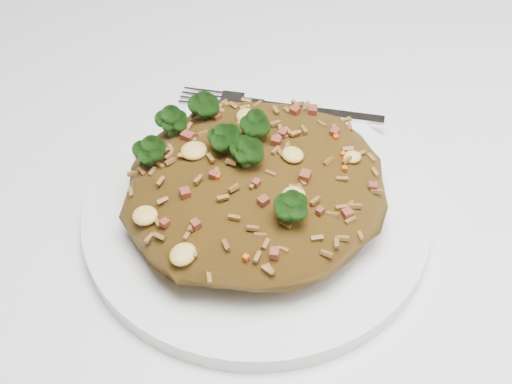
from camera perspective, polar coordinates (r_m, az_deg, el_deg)
dining_table at (r=0.61m, az=-4.24°, el=-4.14°), size 1.20×0.80×0.75m
plate at (r=0.50m, az=0.00°, el=-1.71°), size 0.24×0.24×0.01m
fried_rice at (r=0.47m, az=-0.13°, el=1.14°), size 0.18×0.17×0.06m
fork at (r=0.56m, az=2.81°, el=6.68°), size 0.13×0.12×0.00m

